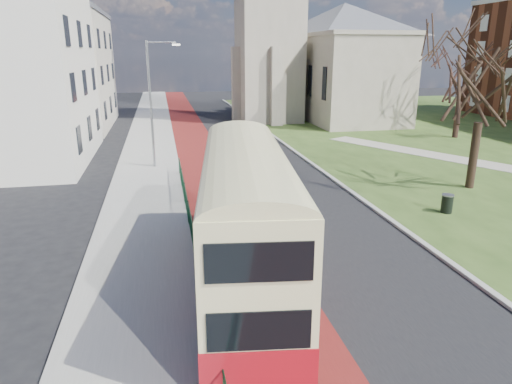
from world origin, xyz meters
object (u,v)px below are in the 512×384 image
object	(u,v)px
streetlamp	(153,98)
winter_tree_far	(463,73)
winter_tree_near	(486,67)
litter_bin	(447,203)
bus	(246,213)

from	to	relation	value
streetlamp	winter_tree_far	xyz separation A→B (m)	(26.45, 6.07, 1.07)
winter_tree_near	litter_bin	world-z (taller)	winter_tree_near
streetlamp	winter_tree_far	bearing A→B (deg)	12.92
winter_tree_near	winter_tree_far	world-z (taller)	winter_tree_near
bus	litter_bin	xyz separation A→B (m)	(10.73, 5.15, -2.09)
streetlamp	winter_tree_near	size ratio (longest dim) A/B	0.84
litter_bin	winter_tree_far	bearing A→B (deg)	54.62
bus	winter_tree_near	world-z (taller)	winter_tree_near
streetlamp	winter_tree_far	distance (m)	27.16
winter_tree_far	winter_tree_near	bearing A→B (deg)	-121.83
bus	winter_tree_far	distance (m)	33.26
streetlamp	litter_bin	distance (m)	18.61
bus	winter_tree_far	size ratio (longest dim) A/B	1.36
bus	litter_bin	bearing A→B (deg)	33.27
winter_tree_near	streetlamp	bearing A→B (deg)	154.07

